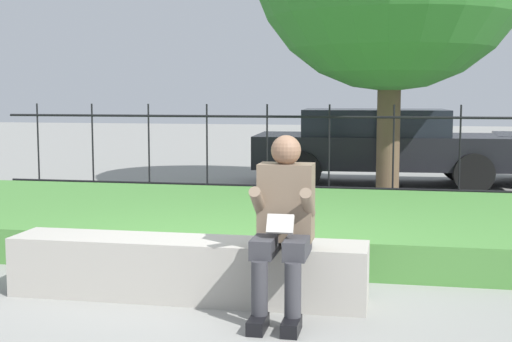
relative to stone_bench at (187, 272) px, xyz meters
The scene contains 6 objects.
ground_plane 0.30m from the stone_bench, ahead, with size 60.00×60.00×0.00m, color gray.
stone_bench is the anchor object (origin of this frame).
person_seated_reader 0.95m from the stone_bench, 19.07° to the right, with size 0.42×0.73×1.25m.
grass_berm 2.38m from the stone_bench, 84.46° to the left, with size 10.44×3.33×0.32m.
iron_fence 4.50m from the stone_bench, 87.05° to the left, with size 8.44×0.03×1.39m.
car_parked_center 7.19m from the stone_bench, 79.57° to the left, with size 4.37×2.05×1.28m.
Camera 1 is at (1.29, -5.04, 1.54)m, focal length 50.00 mm.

